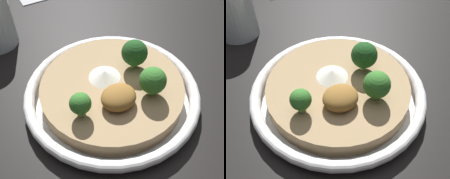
% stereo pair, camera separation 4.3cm
% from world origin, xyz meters
% --- Properties ---
extents(ground_plane, '(6.00, 6.00, 0.00)m').
position_xyz_m(ground_plane, '(0.00, 0.00, 0.00)').
color(ground_plane, black).
extents(risotto_bowl, '(0.27, 0.27, 0.03)m').
position_xyz_m(risotto_bowl, '(0.00, 0.00, 0.02)').
color(risotto_bowl, white).
rests_on(risotto_bowl, ground_plane).
extents(cheese_sprinkle, '(0.05, 0.05, 0.01)m').
position_xyz_m(cheese_sprinkle, '(-0.00, -0.02, 0.04)').
color(cheese_sprinkle, white).
rests_on(cheese_sprinkle, risotto_bowl).
extents(crispy_onion_garnish, '(0.05, 0.05, 0.03)m').
position_xyz_m(crispy_onion_garnish, '(0.02, 0.03, 0.05)').
color(crispy_onion_garnish, olive).
rests_on(crispy_onion_garnish, risotto_bowl).
extents(broccoli_front_left, '(0.04, 0.04, 0.05)m').
position_xyz_m(broccoli_front_left, '(-0.05, -0.01, 0.06)').
color(broccoli_front_left, '#84A856').
rests_on(broccoli_front_left, risotto_bowl).
extents(broccoli_back_right, '(0.03, 0.03, 0.04)m').
position_xyz_m(broccoli_back_right, '(0.07, 0.02, 0.06)').
color(broccoli_back_right, '#84A856').
rests_on(broccoli_back_right, risotto_bowl).
extents(broccoli_back, '(0.04, 0.04, 0.05)m').
position_xyz_m(broccoli_back, '(-0.03, 0.05, 0.06)').
color(broccoli_back, '#759E4C').
rests_on(broccoli_back, risotto_bowl).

